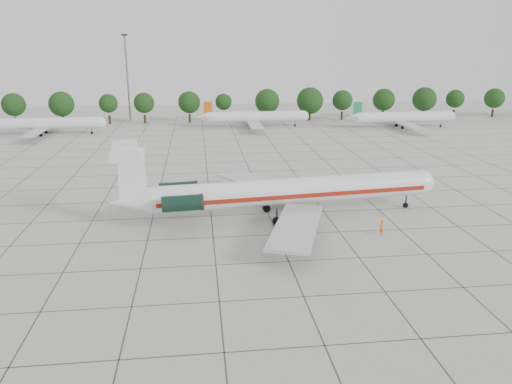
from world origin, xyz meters
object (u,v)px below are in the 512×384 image
Objects in this scene: bg_airliner_c at (255,117)px; floodlight_mast at (127,73)px; main_airliner at (276,192)px; bg_airliner_b at (45,124)px; bg_airliner_d at (403,117)px; ground_crew at (381,228)px.

bg_airliner_c is 42.52m from floodlight_mast.
main_airliner is 76.01m from bg_airliner_c.
bg_airliner_b and bg_airliner_d have the same top height.
bg_airliner_b is 96.21m from bg_airliner_d.
ground_crew is 83.82m from bg_airliner_c.
main_airliner is at bearing -77.42° from ground_crew.
bg_airliner_c is (-6.08, 83.58, 1.93)m from ground_crew.
bg_airliner_d is (40.94, -5.80, 0.00)m from bg_airliner_c.
ground_crew is 0.07× the size of bg_airliner_d.
main_airliner reaches higher than bg_airliner_c.
bg_airliner_d is at bearing -158.59° from ground_crew.
floodlight_mast is at bearing 52.21° from bg_airliner_b.
bg_airliner_b and bg_airliner_c have the same top height.
ground_crew is at bearing -39.26° from main_airliner.
ground_crew is at bearing -85.84° from bg_airliner_c.
main_airliner is at bearing -94.50° from bg_airliner_c.
floodlight_mast is (-77.74, 23.81, 11.37)m from bg_airliner_d.
ground_crew is (12.04, -7.81, -2.78)m from main_airliner.
floodlight_mast reaches higher than bg_airliner_c.
ground_crew is 99.08m from bg_airliner_b.
floodlight_mast is at bearing 162.97° from bg_airliner_d.
bg_airliner_c and bg_airliner_d have the same top height.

